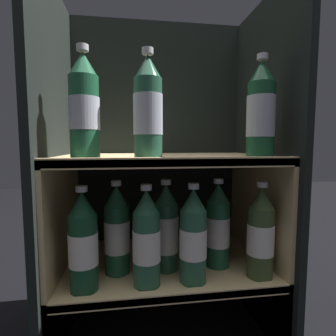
{
  "coord_description": "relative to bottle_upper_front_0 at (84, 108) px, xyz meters",
  "views": [
    {
      "loc": [
        -0.1,
        -0.58,
        0.58
      ],
      "look_at": [
        0.0,
        0.14,
        0.51
      ],
      "focal_mm": 28.0,
      "sensor_mm": 36.0,
      "label": 1
    }
  ],
  "objects": [
    {
      "name": "fridge_back_wall",
      "position": [
        0.21,
        0.34,
        -0.15
      ],
      "size": [
        0.65,
        0.02,
        1.02
      ],
      "primitive_type": "cube",
      "color": "black",
      "rests_on": "ground_plane"
    },
    {
      "name": "fridge_side_right",
      "position": [
        0.52,
        0.14,
        -0.15
      ],
      "size": [
        0.02,
        0.43,
        1.02
      ],
      "primitive_type": "cube",
      "color": "black",
      "rests_on": "ground_plane"
    },
    {
      "name": "bottle_lower_front_3",
      "position": [
        0.45,
        -0.0,
        -0.33
      ],
      "size": [
        0.07,
        0.07,
        0.26
      ],
      "color": "#384C28",
      "rests_on": "shelf_lower"
    },
    {
      "name": "bottle_upper_front_1",
      "position": [
        0.15,
        -0.0,
        -0.0
      ],
      "size": [
        0.07,
        0.07,
        0.26
      ],
      "color": "#285B42",
      "rests_on": "shelf_upper"
    },
    {
      "name": "bottle_lower_front_2",
      "position": [
        0.26,
        0.0,
        -0.33
      ],
      "size": [
        0.07,
        0.07,
        0.26
      ],
      "color": "#285B42",
      "rests_on": "shelf_lower"
    },
    {
      "name": "bottle_lower_front_0",
      "position": [
        -0.01,
        0.0,
        -0.33
      ],
      "size": [
        0.07,
        0.07,
        0.26
      ],
      "color": "#144228",
      "rests_on": "shelf_lower"
    },
    {
      "name": "shelf_upper",
      "position": [
        0.21,
        0.13,
        -0.27
      ],
      "size": [
        0.61,
        0.39,
        0.55
      ],
      "color": "#DBBC84",
      "rests_on": "ground_plane"
    },
    {
      "name": "bottle_lower_back_1",
      "position": [
        0.2,
        0.08,
        -0.33
      ],
      "size": [
        0.07,
        0.07,
        0.26
      ],
      "color": "#285B42",
      "rests_on": "shelf_lower"
    },
    {
      "name": "bottle_upper_front_2",
      "position": [
        0.44,
        -0.0,
        -0.0
      ],
      "size": [
        0.07,
        0.07,
        0.26
      ],
      "color": "#194C2D",
      "rests_on": "shelf_upper"
    },
    {
      "name": "shelf_lower",
      "position": [
        0.21,
        0.13,
        -0.48
      ],
      "size": [
        0.61,
        0.39,
        0.22
      ],
      "color": "#DBBC84",
      "rests_on": "ground_plane"
    },
    {
      "name": "bottle_lower_back_2",
      "position": [
        0.36,
        0.08,
        -0.33
      ],
      "size": [
        0.07,
        0.07,
        0.26
      ],
      "color": "#1E5638",
      "rests_on": "shelf_lower"
    },
    {
      "name": "bottle_lower_front_1",
      "position": [
        0.14,
        -0.0,
        -0.33
      ],
      "size": [
        0.07,
        0.07,
        0.26
      ],
      "color": "#285B42",
      "rests_on": "shelf_lower"
    },
    {
      "name": "fridge_side_left",
      "position": [
        -0.11,
        0.14,
        -0.15
      ],
      "size": [
        0.02,
        0.43,
        1.02
      ],
      "primitive_type": "cube",
      "color": "black",
      "rests_on": "ground_plane"
    },
    {
      "name": "bottle_upper_front_0",
      "position": [
        0.0,
        0.0,
        0.0
      ],
      "size": [
        0.07,
        0.07,
        0.26
      ],
      "color": "#1E5638",
      "rests_on": "shelf_upper"
    },
    {
      "name": "bottle_lower_back_0",
      "position": [
        0.07,
        0.08,
        -0.33
      ],
      "size": [
        0.07,
        0.07,
        0.26
      ],
      "color": "#1E5638",
      "rests_on": "shelf_lower"
    }
  ]
}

